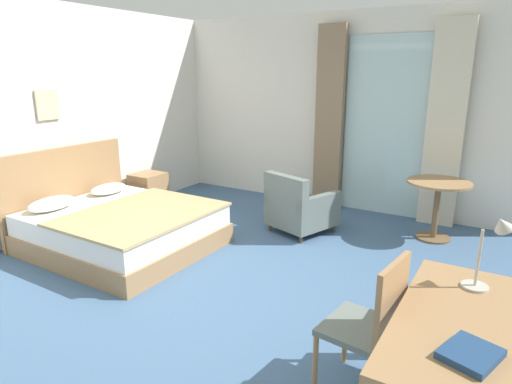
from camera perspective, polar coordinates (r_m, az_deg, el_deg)
ground at (r=4.44m, az=-6.16°, el=-12.73°), size 5.91×7.08×0.10m
wall_back at (r=6.84m, az=10.51°, el=10.14°), size 5.51×0.12×2.86m
wall_left at (r=6.00m, az=-27.84°, el=7.88°), size 0.12×6.68×2.86m
balcony_glass_door at (r=6.55m, az=16.38°, el=8.03°), size 1.17×0.02×2.52m
curtain_panel_left at (r=6.70m, az=9.48°, el=9.29°), size 0.42×0.10×2.68m
curtain_panel_right at (r=6.29m, az=23.33°, el=7.84°), size 0.47×0.10×2.68m
bed at (r=5.47m, az=-17.39°, el=-4.13°), size 2.04×1.76×1.12m
nightstand at (r=6.93m, az=-13.74°, el=0.20°), size 0.43×0.46×0.53m
writing_desk at (r=2.72m, az=24.56°, el=-16.39°), size 0.62×1.41×0.77m
desk_chair at (r=2.94m, az=14.88°, el=-15.83°), size 0.47×0.51×0.97m
desk_lamp at (r=3.00m, az=28.34°, el=-5.91°), size 0.24×0.24×0.48m
closed_book at (r=2.38m, az=26.05°, el=-18.34°), size 0.29×0.32×0.04m
armchair_by_window at (r=5.70m, az=5.66°, el=-2.08°), size 0.89×0.91×0.80m
round_cafe_table at (r=5.83m, az=22.49°, el=-0.49°), size 0.76×0.76×0.74m
framed_picture at (r=6.06m, az=-25.45°, el=10.15°), size 0.03×0.30×0.36m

